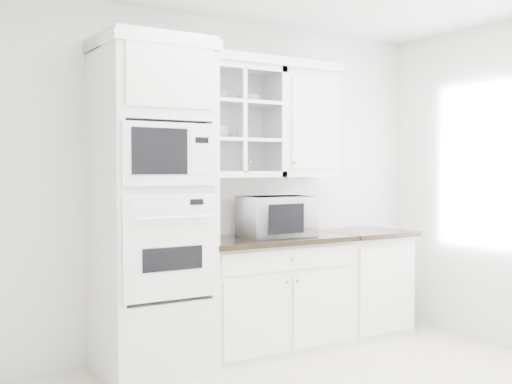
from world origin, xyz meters
TOP-DOWN VIEW (x-y plane):
  - room_shell at (0.00, 0.43)m, footprint 4.00×3.50m
  - oven_column at (-0.75, 1.42)m, footprint 0.76×0.68m
  - base_cabinet_run at (0.28, 1.45)m, footprint 1.32×0.67m
  - extra_base_cabinet at (1.28, 1.45)m, footprint 0.72×0.67m
  - upper_cabinet_glass at (0.03, 1.58)m, footprint 0.80×0.33m
  - upper_cabinet_solid at (0.71, 1.58)m, footprint 0.55×0.33m
  - crown_molding at (-0.07, 1.56)m, footprint 2.14×0.38m
  - countertop_microwave at (0.33, 1.43)m, footprint 0.61×0.53m
  - bowl_a at (-0.18, 1.57)m, footprint 0.24×0.24m
  - bowl_b at (0.17, 1.60)m, footprint 0.23×0.23m
  - cup_a at (-0.10, 1.59)m, footprint 0.13×0.13m
  - cup_b at (0.11, 1.59)m, footprint 0.11×0.11m

SIDE VIEW (x-z plane):
  - base_cabinet_run at x=0.28m, z-range 0.00..0.92m
  - extra_base_cabinet at x=1.28m, z-range 0.00..0.92m
  - countertop_microwave at x=0.33m, z-range 0.92..1.25m
  - oven_column at x=-0.75m, z-range 0.00..2.40m
  - cup_b at x=0.11m, z-range 1.71..1.81m
  - cup_a at x=-0.10m, z-range 1.71..1.81m
  - room_shell at x=0.00m, z-range 0.43..3.13m
  - upper_cabinet_glass at x=0.03m, z-range 1.40..2.30m
  - upper_cabinet_solid at x=0.71m, z-range 1.40..2.30m
  - bowl_b at x=0.17m, z-range 2.01..2.07m
  - bowl_a at x=-0.18m, z-range 2.01..2.07m
  - crown_molding at x=-0.07m, z-range 2.30..2.37m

